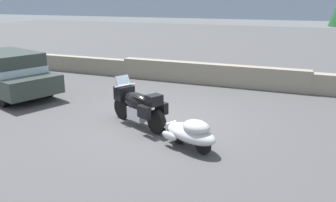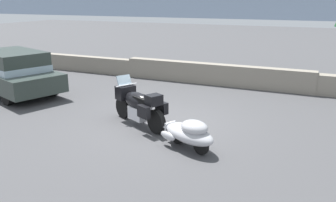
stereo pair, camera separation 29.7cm
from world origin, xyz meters
TOP-DOWN VIEW (x-y plane):
  - ground_plane at (0.00, 0.00)m, footprint 80.00×80.00m
  - stone_guard_wall at (0.39, 5.30)m, footprint 24.00×0.53m
  - touring_motorcycle at (-0.51, -0.41)m, footprint 2.12×1.35m
  - car_shaped_trailer at (1.39, -1.38)m, footprint 2.13×1.32m
  - suv_at_left_edge at (-6.58, 0.74)m, footprint 5.17×3.41m

SIDE VIEW (x-z plane):
  - ground_plane at x=0.00m, z-range 0.00..0.00m
  - stone_guard_wall at x=0.39m, z-range -0.03..0.84m
  - car_shaped_trailer at x=1.39m, z-range 0.03..0.79m
  - touring_motorcycle at x=-0.51m, z-range -0.04..1.29m
  - suv_at_left_edge at x=-6.58m, z-range 0.03..1.66m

